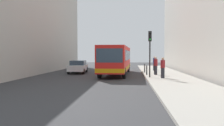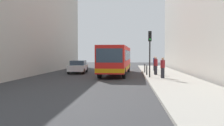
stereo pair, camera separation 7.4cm
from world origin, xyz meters
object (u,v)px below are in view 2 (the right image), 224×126
Objects in this scene: car_beside_bus at (78,66)px; pedestrian_mid_sidewalk at (156,66)px; bus at (116,59)px; pedestrian_near_signal at (163,68)px; traffic_light at (150,45)px; car_behind_bus at (119,63)px; bollard_mid at (145,68)px; bollard_near at (147,70)px; pedestrian_far_sidewalk at (155,63)px.

pedestrian_mid_sidewalk reaches higher than car_beside_bus.
pedestrian_near_signal is (4.31, -4.79, -0.68)m from bus.
traffic_light is at bearing -73.72° from pedestrian_near_signal.
bollard_mid is at bearing 107.51° from car_behind_bus.
pedestrian_near_signal is at bearing -67.58° from bollard_near.
pedestrian_mid_sidewalk is at bearing -18.14° from pedestrian_far_sidewalk.
car_beside_bus is at bearing -80.49° from pedestrian_near_signal.
car_behind_bus is at bearing -85.59° from bus.
pedestrian_mid_sidewalk is (4.42, -12.75, 0.27)m from car_behind_bus.
bollard_near is at bearing -90.00° from bollard_mid.
car_beside_bus reaches higher than bollard_near.
bus is 3.87m from bollard_near.
car_behind_bus reaches higher than bollard_near.
pedestrian_far_sidewalk is at bearing 81.22° from traffic_light.
bus is 6.47m from pedestrian_near_signal.
traffic_light is 2.29× the size of pedestrian_near_signal.
pedestrian_far_sidewalk reaches higher than car_behind_bus.
bollard_mid is at bearing -124.42° from pedestrian_near_signal.
bus is 6.14× the size of pedestrian_far_sidewalk.
pedestrian_mid_sidewalk is 6.01m from pedestrian_far_sidewalk.
bus reaches higher than pedestrian_mid_sidewalk.
traffic_light is 3.38m from pedestrian_mid_sidewalk.
pedestrian_far_sidewalk is at bearing 77.35° from bollard_near.
traffic_light is 2.26× the size of pedestrian_far_sidewalk.
car_behind_bus is 1.09× the size of traffic_light.
pedestrian_far_sidewalk is at bearing 66.33° from bollard_mid.
car_behind_bus is at bearing -117.64° from car_beside_bus.
car_beside_bus reaches higher than bollard_mid.
pedestrian_far_sidewalk reaches higher than pedestrian_mid_sidewalk.
bollard_mid is (0.00, 3.11, 0.00)m from bollard_near.
bollard_near is (-0.10, 2.24, -2.38)m from traffic_light.
pedestrian_mid_sidewalk reaches higher than car_behind_bus.
pedestrian_near_signal is at bearing -78.92° from bollard_mid.
bollard_near is at bearing 73.28° from pedestrian_mid_sidewalk.
pedestrian_mid_sidewalk is (0.91, -2.72, 0.43)m from bollard_mid.
bollard_near is 3.11m from bollard_mid.
pedestrian_mid_sidewalk is 1.00× the size of pedestrian_far_sidewalk.
car_beside_bus and car_behind_bus have the same top height.
bollard_near and bollard_mid have the same top height.
car_beside_bus is at bearing -14.73° from bus.
bus is 5.47m from traffic_light.
pedestrian_far_sidewalk reaches higher than bollard_mid.
bus reaches higher than car_behind_bus.
pedestrian_mid_sidewalk reaches higher than pedestrian_near_signal.
pedestrian_near_signal is (1.16, -5.93, 0.42)m from bollard_mid.
traffic_light is (7.80, -5.63, 2.22)m from car_beside_bus.
car_behind_bus is 2.49× the size of pedestrian_near_signal.
car_beside_bus is 10.61m from car_behind_bus.
bollard_mid is (3.51, -10.02, -0.16)m from car_behind_bus.
pedestrian_far_sidewalk is (0.52, 5.99, 0.00)m from pedestrian_mid_sidewalk.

